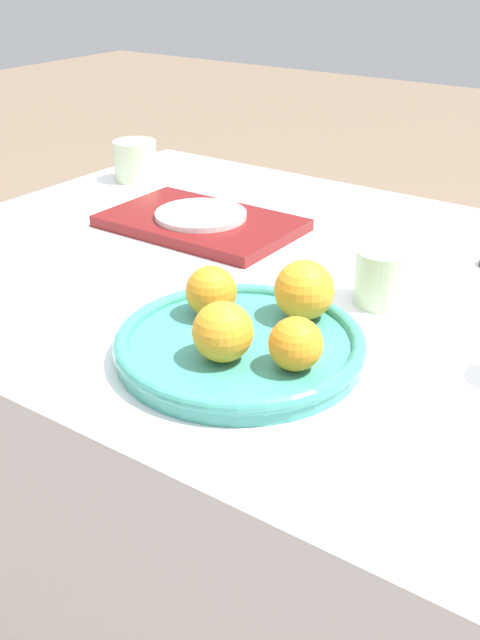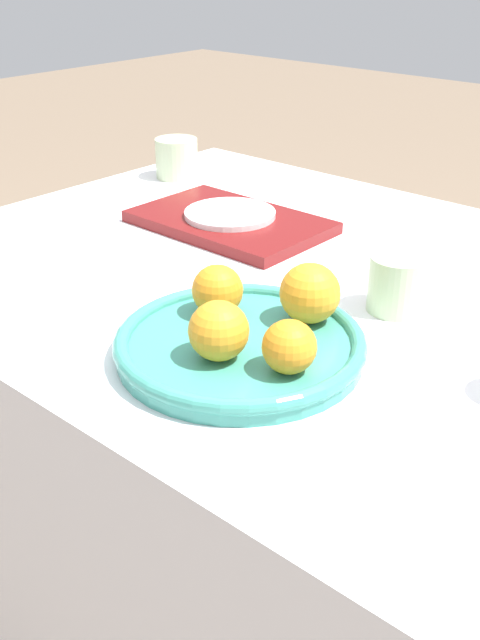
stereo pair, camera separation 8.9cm
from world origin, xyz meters
The scene contains 11 objects.
ground_plane centered at (0.00, 0.00, 0.00)m, with size 12.00×12.00×0.00m, color #7A6651.
table centered at (0.00, 0.00, 0.38)m, with size 1.18×0.94×0.77m.
fruit_platter centered at (0.13, -0.24, 0.79)m, with size 0.31×0.31×0.03m.
orange_0 centered at (0.13, -0.29, 0.83)m, with size 0.07×0.07×0.07m.
orange_1 centered at (0.16, -0.15, 0.83)m, with size 0.08×0.08×0.08m.
orange_2 centered at (0.05, -0.21, 0.82)m, with size 0.07×0.07×0.07m.
orange_3 centered at (0.21, -0.26, 0.82)m, with size 0.06×0.06×0.06m.
serving_tray centered at (-0.19, 0.08, 0.78)m, with size 0.33×0.21×0.02m.
side_plate centered at (-0.19, 0.08, 0.79)m, with size 0.16×0.16×0.01m.
cup_0 centered at (0.20, -0.01, 0.81)m, with size 0.08×0.08×0.08m.
cup_1 centered at (-0.48, 0.24, 0.81)m, with size 0.09×0.09×0.08m.
Camera 2 is at (0.65, -0.84, 1.23)m, focal length 42.00 mm.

